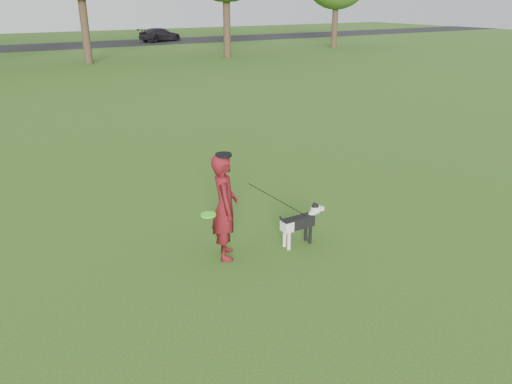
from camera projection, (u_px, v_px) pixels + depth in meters
ground at (247, 251)px, 8.11m from camera, size 120.00×120.00×0.00m
man at (225, 207)px, 7.65m from camera, size 0.61×0.72×1.69m
dog at (301, 221)px, 8.19m from camera, size 0.91×0.18×0.69m
car_right at (160, 35)px, 46.47m from camera, size 4.50×2.94×1.21m
man_held_items at (278, 200)px, 7.94m from camera, size 1.84×0.40×1.24m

